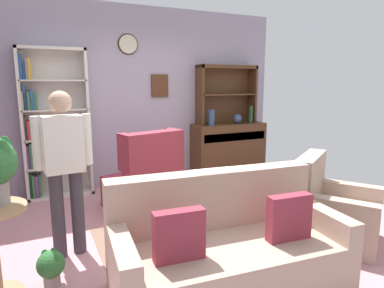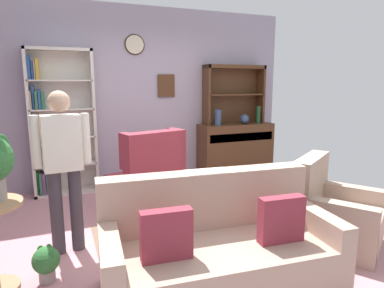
{
  "view_description": "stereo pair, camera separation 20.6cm",
  "coord_description": "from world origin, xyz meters",
  "views": [
    {
      "loc": [
        -1.47,
        -3.15,
        1.64
      ],
      "look_at": [
        0.1,
        0.2,
        0.95
      ],
      "focal_mm": 31.39,
      "sensor_mm": 36.0,
      "label": 1
    },
    {
      "loc": [
        -1.29,
        -3.23,
        1.64
      ],
      "look_at": [
        0.1,
        0.2,
        0.95
      ],
      "focal_mm": 31.39,
      "sensor_mm": 36.0,
      "label": 2
    }
  ],
  "objects": [
    {
      "name": "ground_plane",
      "position": [
        0.0,
        0.0,
        -0.01
      ],
      "size": [
        5.4,
        4.6,
        0.02
      ],
      "primitive_type": "cube",
      "color": "#C68C93"
    },
    {
      "name": "sideboard",
      "position": [
        1.6,
        1.86,
        0.51
      ],
      "size": [
        1.3,
        0.45,
        0.92
      ],
      "color": "#4C2D19",
      "rests_on": "ground_plane"
    },
    {
      "name": "area_rug",
      "position": [
        0.2,
        -0.3,
        0.0
      ],
      "size": [
        2.43,
        1.71,
        0.01
      ],
      "primitive_type": "cube",
      "color": "#846651",
      "rests_on": "ground_plane"
    },
    {
      "name": "couch_floral",
      "position": [
        -0.18,
        -1.03,
        0.31
      ],
      "size": [
        1.87,
        1.0,
        0.9
      ],
      "color": "tan",
      "rests_on": "ground_plane"
    },
    {
      "name": "vase_tall",
      "position": [
        1.21,
        1.78,
        1.05
      ],
      "size": [
        0.11,
        0.11,
        0.26
      ],
      "primitive_type": "cylinder",
      "color": "#33476B",
      "rests_on": "sideboard"
    },
    {
      "name": "sideboard_hutch",
      "position": [
        1.6,
        1.97,
        1.56
      ],
      "size": [
        1.1,
        0.26,
        1.0
      ],
      "color": "#4C2D19",
      "rests_on": "sideboard"
    },
    {
      "name": "vase_round",
      "position": [
        1.73,
        1.79,
        1.01
      ],
      "size": [
        0.15,
        0.15,
        0.17
      ],
      "primitive_type": "ellipsoid",
      "color": "#33476B",
      "rests_on": "sideboard"
    },
    {
      "name": "book_stack",
      "position": [
        0.0,
        -0.3,
        0.46
      ],
      "size": [
        0.19,
        0.17,
        0.09
      ],
      "color": "gold",
      "rests_on": "coffee_table"
    },
    {
      "name": "bookshelf",
      "position": [
        -1.28,
        1.95,
        1.03
      ],
      "size": [
        0.9,
        0.3,
        2.1
      ],
      "color": "silver",
      "rests_on": "ground_plane"
    },
    {
      "name": "person_reading",
      "position": [
        -1.26,
        0.06,
        0.91
      ],
      "size": [
        0.53,
        0.23,
        1.56
      ],
      "color": "#38333D",
      "rests_on": "ground_plane"
    },
    {
      "name": "coffee_table",
      "position": [
        -0.08,
        -0.26,
        0.35
      ],
      "size": [
        0.8,
        0.5,
        0.42
      ],
      "color": "#4C2D19",
      "rests_on": "ground_plane"
    },
    {
      "name": "wall_back",
      "position": [
        0.0,
        2.13,
        1.41
      ],
      "size": [
        5.0,
        0.09,
        2.8
      ],
      "color": "#A399AD",
      "rests_on": "ground_plane"
    },
    {
      "name": "wingback_chair",
      "position": [
        -0.26,
        0.83,
        0.38
      ],
      "size": [
        0.96,
        0.97,
        1.05
      ],
      "color": "maroon",
      "rests_on": "ground_plane"
    },
    {
      "name": "potted_plant_small",
      "position": [
        -1.45,
        -0.42,
        0.18
      ],
      "size": [
        0.22,
        0.22,
        0.31
      ],
      "color": "gray",
      "rests_on": "ground_plane"
    },
    {
      "name": "bottle_wine",
      "position": [
        1.99,
        1.77,
        1.07
      ],
      "size": [
        0.07,
        0.07,
        0.3
      ],
      "primitive_type": "cylinder",
      "color": "#194223",
      "rests_on": "sideboard"
    },
    {
      "name": "armchair_floral",
      "position": [
        1.26,
        -0.78,
        0.29
      ],
      "size": [
        1.06,
        1.06,
        0.88
      ],
      "color": "tan",
      "rests_on": "ground_plane"
    }
  ]
}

